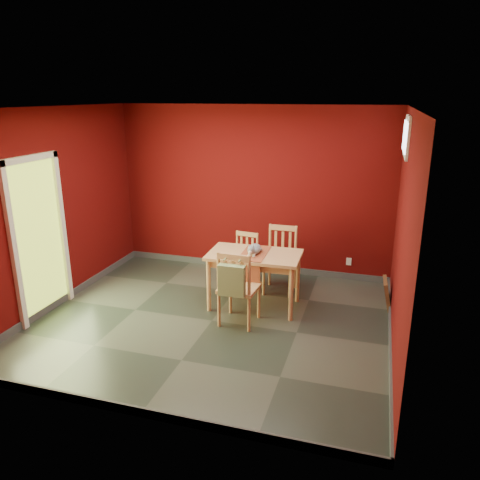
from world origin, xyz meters
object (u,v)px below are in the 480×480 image
(chair_far_right, at_px, (280,259))
(chair_near, at_px, (238,287))
(cat, at_px, (254,247))
(dining_table, at_px, (254,260))
(picture_frame, at_px, (387,293))
(tote_bag, at_px, (232,280))
(chair_far_left, at_px, (244,260))

(chair_far_right, bearing_deg, chair_near, -103.48)
(chair_near, distance_m, cat, 0.66)
(dining_table, height_order, picture_frame, dining_table)
(cat, distance_m, picture_frame, 1.97)
(tote_bag, bearing_deg, chair_far_left, 100.50)
(chair_near, xyz_separation_m, cat, (0.06, 0.55, 0.36))
(dining_table, relative_size, tote_bag, 2.76)
(dining_table, height_order, cat, cat)
(dining_table, xyz_separation_m, tote_bag, (-0.07, -0.80, 0.01))
(chair_far_left, relative_size, picture_frame, 2.05)
(picture_frame, bearing_deg, cat, -163.76)
(dining_table, relative_size, chair_far_left, 1.51)
(chair_far_left, distance_m, picture_frame, 2.13)
(chair_far_right, distance_m, tote_bag, 1.49)
(chair_near, height_order, picture_frame, chair_near)
(dining_table, bearing_deg, chair_far_right, 70.77)
(chair_far_right, xyz_separation_m, cat, (-0.23, -0.67, 0.37))
(chair_far_left, distance_m, chair_near, 1.25)
(cat, bearing_deg, chair_near, -112.32)
(tote_bag, xyz_separation_m, picture_frame, (1.85, 1.30, -0.49))
(chair_far_left, xyz_separation_m, picture_frame, (2.12, -0.15, -0.23))
(chair_near, bearing_deg, cat, 83.47)
(chair_far_left, bearing_deg, chair_near, -77.14)
(dining_table, distance_m, chair_near, 0.59)
(cat, bearing_deg, picture_frame, 0.45)
(chair_near, xyz_separation_m, picture_frame, (1.84, 1.07, -0.31))
(chair_near, bearing_deg, chair_far_left, 102.86)
(tote_bag, bearing_deg, picture_frame, 35.14)
(chair_near, bearing_deg, chair_far_right, 76.52)
(dining_table, xyz_separation_m, chair_near, (-0.06, -0.56, -0.17))
(chair_far_left, xyz_separation_m, chair_far_right, (0.57, 0.01, 0.07))
(chair_near, height_order, cat, chair_near)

